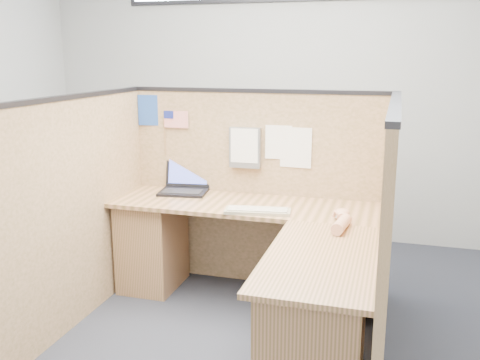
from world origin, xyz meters
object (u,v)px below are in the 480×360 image
(l_desk, at_px, (256,270))
(mouse, at_px, (342,216))
(laptop, at_px, (187,183))
(keyboard, at_px, (258,211))

(l_desk, bearing_deg, mouse, 19.74)
(laptop, xyz_separation_m, mouse, (1.25, -0.41, -0.04))
(l_desk, bearing_deg, keyboard, 101.67)
(laptop, distance_m, mouse, 1.32)
(keyboard, bearing_deg, l_desk, -86.85)
(l_desk, distance_m, mouse, 0.67)
(mouse, bearing_deg, keyboard, 180.00)
(l_desk, bearing_deg, laptop, 140.19)
(l_desk, xyz_separation_m, laptop, (-0.72, 0.60, 0.40))
(laptop, bearing_deg, keyboard, -38.90)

